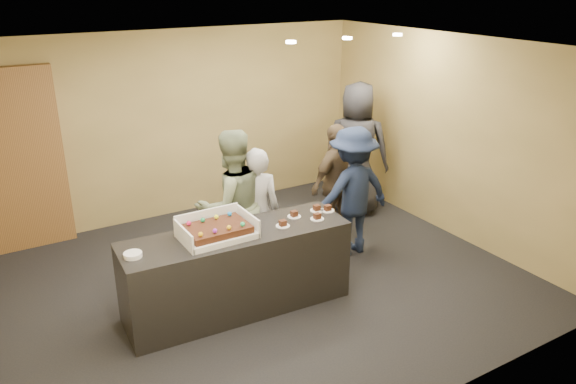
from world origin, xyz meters
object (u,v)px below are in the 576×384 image
object	(u,v)px
cake_box	(216,232)
person_sage_man	(232,205)
serving_counter	(237,271)
person_brown_extra	(337,182)
storage_cabinet	(19,161)
person_navy_man	(352,192)
sheet_cake	(217,229)
plate_stack	(133,255)
person_server_grey	(256,212)
person_dark_suit	(356,149)

from	to	relation	value
cake_box	person_sage_man	size ratio (longest dim) A/B	0.41
serving_counter	person_brown_extra	distance (m)	2.18
storage_cabinet	person_navy_man	size ratio (longest dim) A/B	1.42
sheet_cake	person_sage_man	distance (m)	0.84
person_sage_man	person_navy_man	bearing A→B (deg)	171.17
storage_cabinet	plate_stack	bearing A→B (deg)	-77.46
plate_stack	person_server_grey	world-z (taller)	person_server_grey
person_navy_man	sheet_cake	bearing A→B (deg)	15.20
person_sage_man	person_dark_suit	world-z (taller)	person_dark_suit
plate_stack	person_navy_man	xyz separation A→B (m)	(2.92, 0.43, -0.09)
serving_counter	sheet_cake	bearing A→B (deg)	-176.52
plate_stack	person_brown_extra	size ratio (longest dim) A/B	0.11
person_server_grey	storage_cabinet	bearing A→B (deg)	-22.15
plate_stack	person_server_grey	bearing A→B (deg)	19.78
person_server_grey	person_navy_man	size ratio (longest dim) A/B	0.94
plate_stack	sheet_cake	bearing A→B (deg)	-1.47
cake_box	person_server_grey	bearing A→B (deg)	37.03
storage_cabinet	person_brown_extra	world-z (taller)	storage_cabinet
person_navy_man	person_sage_man	bearing A→B (deg)	-5.43
plate_stack	person_navy_man	distance (m)	2.95
serving_counter	person_navy_man	distance (m)	1.94
serving_counter	sheet_cake	size ratio (longest dim) A/B	3.83
plate_stack	person_sage_man	xyz separation A→B (m)	(1.35, 0.66, -0.02)
serving_counter	person_brown_extra	size ratio (longest dim) A/B	1.50
plate_stack	person_dark_suit	bearing A→B (deg)	21.29
cake_box	person_brown_extra	distance (m)	2.34
serving_counter	storage_cabinet	world-z (taller)	storage_cabinet
sheet_cake	person_brown_extra	xyz separation A→B (m)	(2.15, 0.92, -0.20)
serving_counter	person_server_grey	world-z (taller)	person_server_grey
person_server_grey	person_dark_suit	xyz separation A→B (m)	(2.15, 0.89, 0.20)
person_navy_man	serving_counter	bearing A→B (deg)	16.54
storage_cabinet	person_server_grey	bearing A→B (deg)	-43.93
person_navy_man	person_dark_suit	world-z (taller)	person_dark_suit
person_brown_extra	plate_stack	bearing A→B (deg)	2.25
person_server_grey	person_dark_suit	world-z (taller)	person_dark_suit
plate_stack	person_dark_suit	size ratio (longest dim) A/B	0.09
sheet_cake	person_server_grey	size ratio (longest dim) A/B	0.40
serving_counter	plate_stack	world-z (taller)	plate_stack
serving_counter	person_server_grey	xyz separation A→B (m)	(0.56, 0.61, 0.33)
person_brown_extra	person_dark_suit	distance (m)	0.98
storage_cabinet	cake_box	world-z (taller)	storage_cabinet
sheet_cake	plate_stack	size ratio (longest dim) A/B	3.58
sheet_cake	person_dark_suit	size ratio (longest dim) A/B	0.32
person_dark_suit	sheet_cake	bearing A→B (deg)	70.23
storage_cabinet	cake_box	xyz separation A→B (m)	(1.47, -2.74, -0.23)
serving_counter	person_sage_man	xyz separation A→B (m)	(0.28, 0.68, 0.45)
cake_box	person_dark_suit	size ratio (longest dim) A/B	0.37
person_server_grey	person_brown_extra	bearing A→B (deg)	-145.59
serving_counter	cake_box	distance (m)	0.54
cake_box	person_navy_man	xyz separation A→B (m)	(2.06, 0.42, -0.11)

